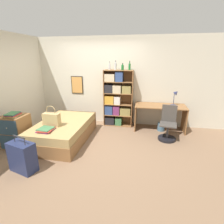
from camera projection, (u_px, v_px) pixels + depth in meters
The scene contains 18 objects.
ground_plane at pixel (88, 142), 4.34m from camera, with size 14.00×14.00×0.00m, color #84664C.
wall_back at pixel (101, 81), 5.36m from camera, with size 10.00×0.09×2.60m.
wall_left at pixel (8, 87), 4.31m from camera, with size 0.06×10.00×2.60m.
bed at pixel (64, 131), 4.40m from camera, with size 1.14×1.86×0.48m.
handbag at pixel (52, 119), 4.02m from camera, with size 0.38×0.17×0.48m.
book_stack_on_bed at pixel (46, 130), 3.78m from camera, with size 0.34×0.37×0.06m.
suitcase at pixel (22, 157), 3.16m from camera, with size 0.54×0.38×0.69m.
dresser at pixel (16, 131), 4.03m from camera, with size 0.52×0.51×0.75m.
magazine_pile_on_dresser at pixel (13, 115), 3.86m from camera, with size 0.29×0.37×0.08m.
bookcase at pixel (116, 99), 5.21m from camera, with size 0.85×0.34×1.66m.
bottle_green at pixel (110, 67), 5.02m from camera, with size 0.06×0.06×0.22m.
bottle_brown at pixel (115, 66), 4.95m from camera, with size 0.07×0.07×0.25m.
bottle_clear at pixel (123, 67), 4.86m from camera, with size 0.07×0.07×0.19m.
bottle_blue at pixel (130, 67), 4.90m from camera, with size 0.06×0.06×0.25m.
desk at pixel (160, 112), 4.92m from camera, with size 1.39×0.65×0.73m.
desk_lamp at pixel (176, 95), 4.78m from camera, with size 0.20×0.15×0.44m.
desk_chair at pixel (168, 129), 4.41m from camera, with size 0.46×0.46×0.87m.
waste_bin at pixel (161, 127), 4.97m from camera, with size 0.20×0.20×0.24m.
Camera 1 is at (1.32, -3.74, 2.00)m, focal length 28.00 mm.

